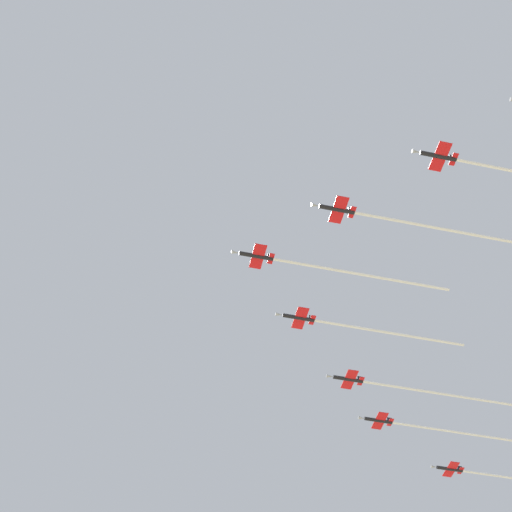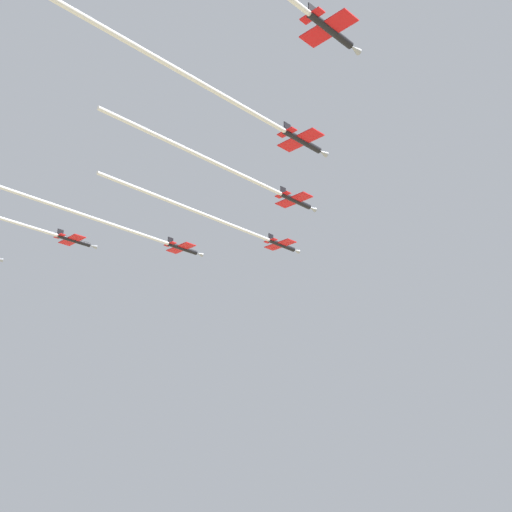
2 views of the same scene
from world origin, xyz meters
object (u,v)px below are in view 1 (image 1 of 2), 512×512
object	(u,v)px
jet_lead	(320,267)
jet_starboard_inner	(351,326)
jet_port_trail	(436,429)
jet_starboard_outer	(411,389)
jet_port_inner	(409,223)
jet_port_outer	(501,169)
jet_tail_end	(484,474)

from	to	relation	value
jet_lead	jet_starboard_inner	bearing A→B (deg)	-37.12
jet_port_trail	jet_starboard_outer	bearing A→B (deg)	140.82
jet_lead	jet_port_inner	world-z (taller)	jet_lead
jet_starboard_inner	jet_port_trail	distance (m)	49.80
jet_port_inner	jet_port_trail	size ratio (longest dim) A/B	0.98
jet_lead	jet_port_outer	world-z (taller)	jet_port_outer
jet_tail_end	jet_port_trail	bearing A→B (deg)	127.91
jet_port_inner	jet_tail_end	distance (m)	102.16
jet_port_inner	jet_port_outer	size ratio (longest dim) A/B	1.10
jet_port_trail	jet_lead	bearing A→B (deg)	136.52
jet_lead	jet_port_outer	bearing A→B (deg)	-137.28
jet_lead	jet_port_outer	distance (m)	46.91
jet_starboard_outer	jet_port_trail	xyz separation A→B (m)	(-19.45, -10.73, 2.59)
jet_lead	jet_tail_end	distance (m)	99.00
jet_starboard_outer	jet_port_trail	size ratio (longest dim) A/B	1.02
jet_lead	jet_starboard_outer	bearing A→B (deg)	-45.42
jet_port_trail	jet_port_outer	bearing A→B (deg)	168.72
jet_starboard_inner	jet_port_inner	bearing A→B (deg)	-174.83
jet_tail_end	jet_port_outer	bearing A→B (deg)	159.18
jet_port_outer	jet_tail_end	size ratio (longest dim) A/B	1.18
jet_port_inner	jet_starboard_outer	size ratio (longest dim) A/B	0.97
jet_port_inner	jet_port_outer	world-z (taller)	jet_port_outer
jet_port_outer	jet_tail_end	world-z (taller)	jet_port_outer
jet_port_outer	jet_tail_end	bearing A→B (deg)	-20.82
jet_port_inner	jet_starboard_outer	distance (m)	54.99
jet_starboard_outer	jet_port_outer	bearing A→B (deg)	177.39
jet_port_inner	jet_starboard_outer	xyz separation A→B (m)	(-36.74, -40.90, -1.30)
jet_lead	jet_port_trail	xyz separation A→B (m)	(-64.74, -29.63, 1.09)
jet_starboard_inner	jet_port_trail	bearing A→B (deg)	-46.23
jet_port_outer	jet_starboard_outer	xyz separation A→B (m)	(-28.64, -62.73, -2.99)
jet_tail_end	jet_port_inner	bearing A→B (deg)	147.46
jet_lead	jet_port_trail	bearing A→B (deg)	-43.48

